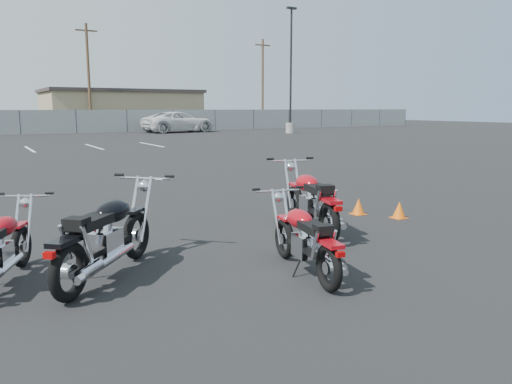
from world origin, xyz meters
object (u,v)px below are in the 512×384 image
motorcycle_third_red (305,240)px  motorcycle_rear_red (312,201)px  white_van (179,116)px  motorcycle_second_black (107,236)px

motorcycle_third_red → motorcycle_rear_red: (1.28, 1.61, 0.08)m
motorcycle_third_red → white_van: size_ratio=0.27×
motorcycle_second_black → white_van: white_van is taller
motorcycle_second_black → motorcycle_third_red: 2.30m
motorcycle_third_red → motorcycle_rear_red: bearing=51.5°
white_van → motorcycle_rear_red: bearing=154.4°
motorcycle_second_black → motorcycle_rear_red: bearing=9.8°
motorcycle_rear_red → motorcycle_third_red: bearing=-128.5°
motorcycle_third_red → white_van: white_van is taller
motorcycle_second_black → motorcycle_third_red: bearing=-26.7°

